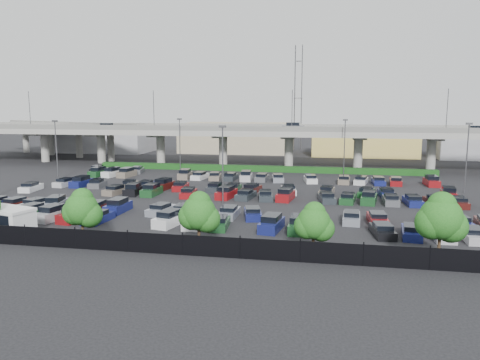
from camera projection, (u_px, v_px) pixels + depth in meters
The scene contains 10 objects.
ground at pixel (235, 195), 67.46m from camera, with size 280.00×280.00×0.00m, color black.
overpass at pixel (264, 134), 97.44m from camera, with size 150.00×13.00×15.80m.
on_ramp at pixel (66, 129), 117.71m from camera, with size 50.93×30.13×8.80m.
hedge at pixel (260, 169), 91.64m from camera, with size 66.00×1.60×1.10m, color #103812.
fence at pixel (171, 244), 40.15m from camera, with size 70.00×0.10×2.00m.
tree_row at pixel (184, 211), 41.03m from camera, with size 65.07×3.66×5.94m.
parked_cars at pixel (220, 195), 64.06m from camera, with size 62.89×41.68×1.67m.
light_poles at pixel (210, 150), 69.18m from camera, with size 66.90×48.38×10.30m.
distant_buildings at pixel (326, 140), 124.60m from camera, with size 138.00×24.00×9.00m.
comm_tower at pixel (298, 96), 136.12m from camera, with size 2.40×2.40×30.00m.
Camera 1 is at (12.98, -65.02, 12.63)m, focal length 35.00 mm.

